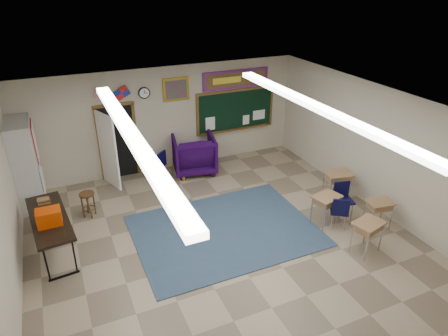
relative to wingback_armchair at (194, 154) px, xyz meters
name	(u,v)px	position (x,y,z in m)	size (l,w,h in m)	color
floor	(232,253)	(-0.62, -3.93, -0.55)	(9.00, 9.00, 0.00)	gray
back_wall	(166,120)	(-0.62, 0.57, 0.95)	(8.00, 0.04, 3.00)	#A9A089
left_wall	(1,243)	(-4.62, -3.93, 0.95)	(0.04, 9.00, 3.00)	#A9A089
right_wall	(390,156)	(3.38, -3.93, 0.95)	(0.04, 9.00, 3.00)	#A9A089
ceiling	(233,117)	(-0.62, -3.93, 2.45)	(8.00, 9.00, 0.04)	silver
area_rug	(225,230)	(-0.42, -3.13, -0.54)	(4.00, 3.00, 0.02)	#2E4358
fluorescent_strips	(233,120)	(-0.62, -3.93, 2.39)	(3.86, 6.00, 0.10)	white
doorway	(115,144)	(-2.12, 0.42, 0.51)	(1.10, 0.89, 2.16)	black
chalkboard	(236,111)	(1.58, 0.53, 0.91)	(2.55, 0.14, 1.30)	brown
bulletin_board	(236,79)	(1.58, 0.53, 1.90)	(2.10, 0.05, 0.55)	red
framed_art_print	(176,89)	(-0.27, 0.53, 1.80)	(0.75, 0.05, 0.65)	#B08A22
wall_clock	(144,93)	(-1.17, 0.53, 1.80)	(0.32, 0.05, 0.32)	black
wall_flags	(112,92)	(-2.02, 0.51, 1.93)	(1.16, 0.06, 0.70)	red
storage_cabinet	(26,164)	(-4.33, -0.08, 0.55)	(0.59, 1.25, 2.20)	#BCBBB6
wingback_armchair	(194,154)	(0.00, 0.00, 0.00)	(1.18, 1.21, 1.10)	#1D0431
student_chair_reading	(156,166)	(-1.16, -0.11, -0.10)	(0.45, 0.45, 0.89)	black
student_chair_desk_a	(339,212)	(2.01, -4.04, -0.14)	(0.41, 0.41, 0.82)	black
student_chair_desk_b	(343,201)	(2.37, -3.75, -0.12)	(0.43, 0.43, 0.86)	black
student_desk_front_left	(325,208)	(1.81, -3.80, -0.14)	(0.71, 0.60, 0.74)	#926944
student_desk_front_right	(337,185)	(2.73, -3.05, -0.11)	(0.74, 0.61, 0.78)	#926944
student_desk_back_left	(367,235)	(1.95, -5.00, -0.14)	(0.71, 0.60, 0.73)	#926944
student_desk_back_right	(378,213)	(2.82, -4.41, -0.17)	(0.63, 0.51, 0.68)	#926944
folding_table	(52,233)	(-3.97, -2.36, -0.08)	(0.89, 2.12, 1.17)	black
wooden_stool	(88,204)	(-3.14, -1.24, -0.23)	(0.35, 0.35, 0.62)	#4D2F17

